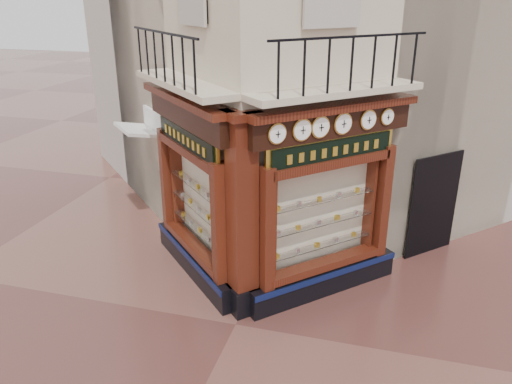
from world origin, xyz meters
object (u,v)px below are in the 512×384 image
(clock_a, at_px, (277,134))
(signboard_right, at_px, (333,150))
(clock_c, at_px, (320,127))
(corner_pilaster, at_px, (242,220))
(awning, at_px, (145,226))
(clock_d, at_px, (343,124))
(clock_f, at_px, (387,117))
(signboard_left, at_px, (187,139))
(clock_e, at_px, (368,120))
(clock_b, at_px, (302,130))

(clock_a, height_order, signboard_right, clock_a)
(clock_c, bearing_deg, clock_a, -180.00)
(clock_a, xyz_separation_m, clock_c, (0.63, 0.63, -0.00))
(corner_pilaster, relative_size, signboard_right, 1.90)
(clock_a, xyz_separation_m, awning, (-4.24, 2.90, -3.62))
(clock_a, relative_size, clock_d, 0.89)
(clock_a, distance_m, clock_f, 2.47)
(signboard_left, bearing_deg, clock_f, -123.89)
(signboard_right, bearing_deg, clock_d, -46.92)
(clock_e, bearing_deg, clock_b, 180.00)
(clock_b, xyz_separation_m, clock_d, (0.63, 0.63, 0.00))
(corner_pilaster, distance_m, signboard_left, 2.12)
(awning, bearing_deg, clock_c, -159.89)
(clock_e, distance_m, signboard_left, 3.56)
(clock_b, height_order, clock_e, clock_b)
(corner_pilaster, xyz_separation_m, clock_c, (1.26, 0.65, 1.67))
(clock_d, bearing_deg, corner_pilaster, 167.03)
(clock_d, height_order, signboard_right, clock_d)
(signboard_right, bearing_deg, clock_a, -175.13)
(corner_pilaster, bearing_deg, clock_e, -9.88)
(clock_f, bearing_deg, clock_c, 180.00)
(signboard_right, bearing_deg, signboard_left, 135.00)
(clock_b, relative_size, clock_f, 1.23)
(clock_e, xyz_separation_m, clock_f, (0.34, 0.34, 0.00))
(clock_e, distance_m, signboard_right, 0.88)
(clock_a, height_order, clock_b, clock_b)
(clock_d, height_order, signboard_left, clock_d)
(clock_d, height_order, clock_e, clock_d)
(clock_b, xyz_separation_m, signboard_left, (-2.44, 0.64, -0.52))
(clock_f, height_order, signboard_left, clock_f)
(clock_e, relative_size, clock_f, 1.18)
(clock_c, relative_size, clock_e, 1.05)
(awning, bearing_deg, clock_b, -163.88)
(corner_pilaster, bearing_deg, signboard_right, -10.25)
(corner_pilaster, bearing_deg, awning, 96.17)
(clock_a, distance_m, clock_c, 0.90)
(clock_e, distance_m, awning, 6.88)
(clock_c, bearing_deg, clock_d, 0.00)
(clock_b, height_order, clock_c, clock_c)
(clock_a, height_order, clock_d, clock_d)
(awning, bearing_deg, clock_a, -169.31)
(clock_f, distance_m, awning, 7.09)
(clock_d, distance_m, signboard_right, 0.54)
(clock_a, relative_size, clock_c, 0.90)
(clock_a, height_order, clock_f, clock_a)
(clock_f, bearing_deg, clock_e, -180.00)
(clock_b, distance_m, signboard_left, 2.58)
(corner_pilaster, xyz_separation_m, awning, (-3.62, 2.91, -1.95))
(clock_f, relative_size, signboard_left, 0.16)
(clock_d, relative_size, clock_e, 1.07)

